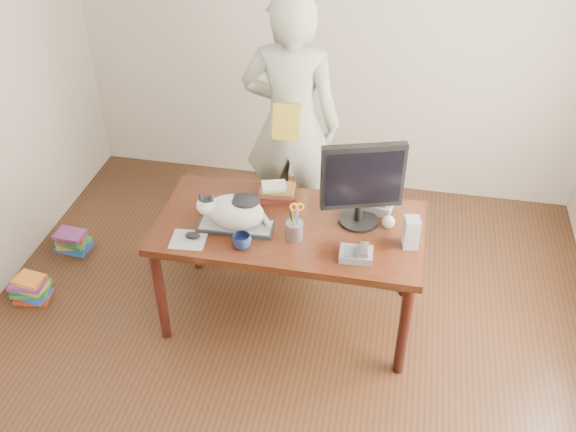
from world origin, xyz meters
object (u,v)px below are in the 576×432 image
Objects in this scene: calculator at (380,202)px; person at (291,124)px; pen_cup at (295,229)px; phone at (357,254)px; book_stack at (276,192)px; book_pile_b at (73,241)px; mouse at (193,235)px; book_pile_a at (31,289)px; speaker at (411,232)px; cat at (233,211)px; keyboard at (236,226)px; desk at (292,236)px; coffee_mug at (242,241)px; monitor at (362,181)px; baseball at (388,222)px.

person is at bearing 148.67° from calculator.
pen_cup is 0.39m from phone.
book_stack is 0.65m from calculator.
calculator is 0.13× the size of person.
book_pile_b is (-2.15, 0.58, -0.71)m from phone.
mouse is 1.40m from book_pile_a.
cat is at bearing 171.79° from speaker.
calculator is (0.82, 0.38, 0.02)m from keyboard.
desk is 3.62× the size of cat.
coffee_mug is 1.77m from book_pile_b.
keyboard reaches higher than book_pile_b.
person reaches higher than book_pile_a.
speaker reaches higher than book_pile_b.
mouse is at bearing -168.54° from pen_cup.
coffee_mug reaches higher than book_pile_b.
coffee_mug is 0.06× the size of person.
book_pile_a is at bearing -178.10° from keyboard.
keyboard is at bearing -150.04° from desk.
book_stack reaches higher than phone.
phone is at bearing -15.55° from pen_cup.
person reaches higher than speaker.
book_stack is at bearing 47.52° from mouse.
desk is 0.39m from keyboard.
pen_cup reaches higher than speaker.
book_stack is (0.17, 0.36, 0.03)m from keyboard.
desk is at bearing 27.04° from cat.
cat is at bearing -126.07° from book_stack.
mouse is 0.95m from phone.
cat is 1.68m from book_pile_b.
book_pile_a is (-1.22, 0.04, -0.68)m from mouse.
monitor is at bearing 91.35° from phone.
desk is 0.46m from cat.
baseball reaches higher than book_pile_a.
book_pile_b is at bearing 159.94° from speaker.
coffee_mug is 0.58× the size of speaker.
pen_cup is at bearing -128.50° from calculator.
phone is 1.01× the size of speaker.
baseball reaches higher than calculator.
book_stack is at bearing 144.17° from monitor.
baseball is (0.80, 0.35, -0.00)m from coffee_mug.
pen_cup is 0.57m from baseball.
cat is 1.71× the size of book_pile_b.
book_pile_a is at bearing 177.70° from coffee_mug.
phone is at bearing -15.03° from book_pile_b.
desk is 6.20× the size of book_pile_b.
cat is 0.21m from coffee_mug.
person reaches higher than desk.
calculator is (0.46, 0.41, -0.04)m from pen_cup.
pen_cup is at bearing 101.44° from person.
mouse is 0.89× the size of coffee_mug.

